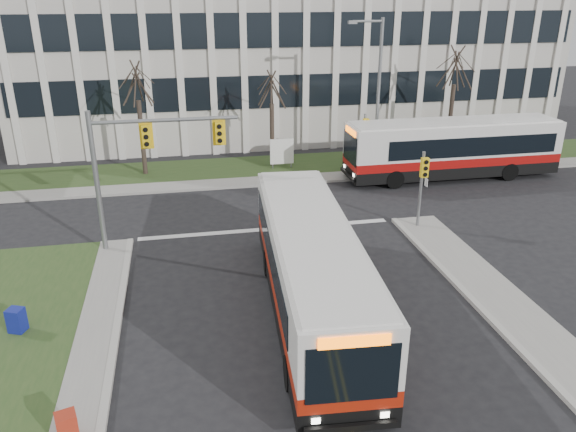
# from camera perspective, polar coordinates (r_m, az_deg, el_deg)

# --- Properties ---
(ground) EXTENTS (120.00, 120.00, 0.00)m
(ground) POSITION_cam_1_polar(r_m,az_deg,el_deg) (19.82, 1.54, -10.69)
(ground) COLOR black
(ground) RESTS_ON ground
(sidewalk_cross) EXTENTS (44.00, 1.60, 0.14)m
(sidewalk_cross) POSITION_cam_1_polar(r_m,az_deg,el_deg) (34.33, 4.20, 3.95)
(sidewalk_cross) COLOR #9E9B93
(sidewalk_cross) RESTS_ON ground
(building_lawn) EXTENTS (44.00, 5.00, 0.12)m
(building_lawn) POSITION_cam_1_polar(r_m,az_deg,el_deg) (36.91, 3.07, 5.27)
(building_lawn) COLOR #2C481E
(building_lawn) RESTS_ON ground
(office_building) EXTENTS (40.00, 16.00, 12.00)m
(office_building) POSITION_cam_1_polar(r_m,az_deg,el_deg) (47.30, -0.42, 16.36)
(office_building) COLOR beige
(office_building) RESTS_ON ground
(mast_arm_signal) EXTENTS (6.11, 0.38, 6.20)m
(mast_arm_signal) POSITION_cam_1_polar(r_m,az_deg,el_deg) (24.36, -15.23, 5.91)
(mast_arm_signal) COLOR slate
(mast_arm_signal) RESTS_ON ground
(signal_pole_near) EXTENTS (0.34, 0.39, 3.80)m
(signal_pole_near) POSITION_cam_1_polar(r_m,az_deg,el_deg) (26.88, 13.50, 3.65)
(signal_pole_near) COLOR slate
(signal_pole_near) RESTS_ON ground
(signal_pole_far) EXTENTS (0.34, 0.39, 3.80)m
(signal_pole_far) POSITION_cam_1_polar(r_m,az_deg,el_deg) (34.47, 7.80, 8.09)
(signal_pole_far) COLOR slate
(signal_pole_far) RESTS_ON ground
(streetlight) EXTENTS (2.15, 0.25, 9.20)m
(streetlight) POSITION_cam_1_polar(r_m,az_deg,el_deg) (34.95, 8.93, 12.73)
(streetlight) COLOR slate
(streetlight) RESTS_ON ground
(directory_sign) EXTENTS (1.50, 0.12, 2.00)m
(directory_sign) POSITION_cam_1_polar(r_m,az_deg,el_deg) (35.62, -0.63, 6.53)
(directory_sign) COLOR slate
(directory_sign) RESTS_ON ground
(tree_left) EXTENTS (1.80, 1.80, 7.70)m
(tree_left) POSITION_cam_1_polar(r_m,az_deg,el_deg) (34.71, -15.11, 12.72)
(tree_left) COLOR #42352B
(tree_left) RESTS_ON ground
(tree_mid) EXTENTS (1.80, 1.80, 6.82)m
(tree_mid) POSITION_cam_1_polar(r_m,az_deg,el_deg) (35.40, -1.68, 12.59)
(tree_mid) COLOR #42352B
(tree_mid) RESTS_ON ground
(tree_right) EXTENTS (1.80, 1.80, 8.25)m
(tree_right) POSITION_cam_1_polar(r_m,az_deg,el_deg) (38.86, 16.66, 14.09)
(tree_right) COLOR #42352B
(tree_right) RESTS_ON ground
(bus_main) EXTENTS (3.54, 12.56, 3.31)m
(bus_main) POSITION_cam_1_polar(r_m,az_deg,el_deg) (19.49, 2.35, -5.67)
(bus_main) COLOR silver
(bus_main) RESTS_ON ground
(bus_cross) EXTENTS (12.84, 2.86, 3.42)m
(bus_cross) POSITION_cam_1_polar(r_m,az_deg,el_deg) (35.38, 16.33, 6.44)
(bus_cross) COLOR silver
(bus_cross) RESTS_ON ground
(newspaper_box_blue) EXTENTS (0.63, 0.60, 0.95)m
(newspaper_box_blue) POSITION_cam_1_polar(r_m,az_deg,el_deg) (20.98, -25.84, -9.63)
(newspaper_box_blue) COLOR navy
(newspaper_box_blue) RESTS_ON ground
(newspaper_box_red) EXTENTS (0.61, 0.57, 0.95)m
(newspaper_box_red) POSITION_cam_1_polar(r_m,az_deg,el_deg) (16.03, -21.48, -19.53)
(newspaper_box_red) COLOR #A12714
(newspaper_box_red) RESTS_ON ground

